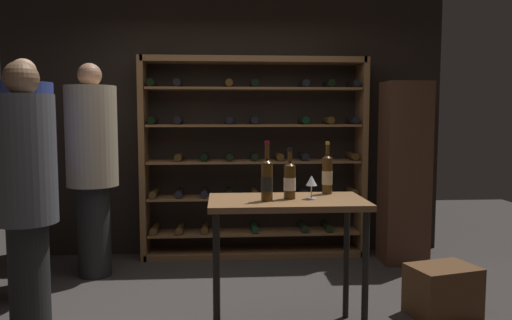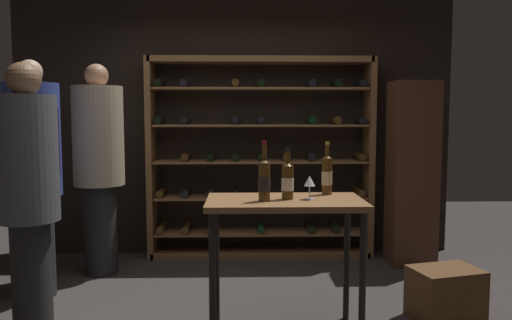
{
  "view_description": "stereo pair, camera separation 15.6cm",
  "coord_description": "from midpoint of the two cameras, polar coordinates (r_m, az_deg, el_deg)",
  "views": [
    {
      "loc": [
        -0.07,
        -3.44,
        1.49
      ],
      "look_at": [
        0.18,
        0.14,
        1.17
      ],
      "focal_mm": 34.63,
      "sensor_mm": 36.0,
      "label": 1
    },
    {
      "loc": [
        0.09,
        -3.45,
        1.49
      ],
      "look_at": [
        0.18,
        0.14,
        1.17
      ],
      "focal_mm": 34.63,
      "sensor_mm": 36.0,
      "label": 2
    }
  ],
  "objects": [
    {
      "name": "person_host_in_suit",
      "position": [
        4.35,
        -23.36,
        -0.75
      ],
      "size": [
        0.43,
        0.43,
        1.93
      ],
      "rotation": [
        0.0,
        0.0,
        2.72
      ],
      "color": "#262626",
      "rests_on": "ground"
    },
    {
      "name": "person_guest_blue_shirt",
      "position": [
        3.62,
        -23.73,
        -2.75
      ],
      "size": [
        0.4,
        0.4,
        1.84
      ],
      "rotation": [
        0.0,
        0.0,
        -2.41
      ],
      "color": "black",
      "rests_on": "ground"
    },
    {
      "name": "display_cabinet",
      "position": [
        5.16,
        18.41,
        -1.54
      ],
      "size": [
        0.44,
        0.36,
        1.82
      ],
      "primitive_type": "cube",
      "color": "#4C2D1E",
      "rests_on": "ground"
    },
    {
      "name": "wine_glass_stemmed_left",
      "position": [
        3.31,
        7.56,
        -2.55
      ],
      "size": [
        0.07,
        0.07,
        0.16
      ],
      "color": "silver",
      "rests_on": "tasting_table"
    },
    {
      "name": "wine_rack",
      "position": [
        5.17,
        1.32,
        0.2
      ],
      "size": [
        2.35,
        0.32,
        2.09
      ],
      "color": "brown",
      "rests_on": "ground"
    },
    {
      "name": "wine_bottle_amber_reserve",
      "position": [
        3.53,
        9.47,
        -1.67
      ],
      "size": [
        0.08,
        0.08,
        0.37
      ],
      "color": "#4C3314",
      "rests_on": "tasting_table"
    },
    {
      "name": "wine_bottle_gold_foil",
      "position": [
        3.21,
        2.36,
        -2.28
      ],
      "size": [
        0.08,
        0.08,
        0.39
      ],
      "color": "#4C3314",
      "rests_on": "tasting_table"
    },
    {
      "name": "wine_crate",
      "position": [
        4.01,
        22.12,
        -14.15
      ],
      "size": [
        0.55,
        0.45,
        0.38
      ],
      "primitive_type": "cube",
      "rotation": [
        0.0,
        0.0,
        0.25
      ],
      "color": "brown",
      "rests_on": "ground"
    },
    {
      "name": "person_bystander_red_print",
      "position": [
        4.79,
        -16.81,
        0.06
      ],
      "size": [
        0.46,
        0.46,
        1.96
      ],
      "rotation": [
        0.0,
        0.0,
        0.32
      ],
      "color": "black",
      "rests_on": "ground"
    },
    {
      "name": "wine_bottle_green_slim",
      "position": [
        3.3,
        5.03,
        -2.36
      ],
      "size": [
        0.08,
        0.08,
        0.34
      ],
      "color": "#4C3314",
      "rests_on": "tasting_table"
    },
    {
      "name": "tasting_table",
      "position": [
        3.33,
        4.7,
        -6.64
      ],
      "size": [
        1.05,
        0.58,
        0.93
      ],
      "color": "brown",
      "rests_on": "ground"
    },
    {
      "name": "back_wall",
      "position": [
        5.35,
        -1.64,
        4.67
      ],
      "size": [
        4.65,
        0.1,
        2.89
      ],
      "primitive_type": "cube",
      "color": "black",
      "rests_on": "ground"
    }
  ]
}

